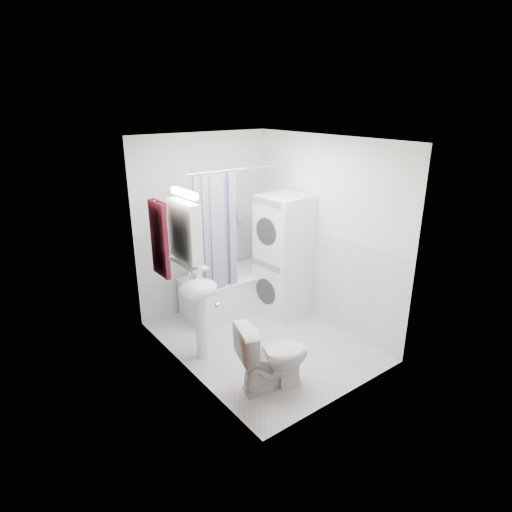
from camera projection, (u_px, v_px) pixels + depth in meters
floor at (262, 341)px, 5.24m from camera, size 2.60×2.60×0.00m
room_walls at (263, 224)px, 4.73m from camera, size 2.60×2.60×2.60m
wainscot at (248, 288)px, 5.25m from camera, size 1.98×2.58×2.58m
door at (218, 305)px, 3.95m from camera, size 0.05×2.00×2.00m
bathtub at (234, 290)px, 5.95m from camera, size 1.40×0.67×0.54m
tub_spout at (232, 243)px, 6.12m from camera, size 0.04×0.12×0.04m
curtain_rod at (244, 169)px, 5.16m from camera, size 1.58×0.02×0.02m
shower_curtain at (216, 234)px, 5.18m from camera, size 0.55×0.02×1.45m
sink at (199, 301)px, 4.69m from camera, size 0.44×0.37×1.04m
medicine_cabinet at (185, 229)px, 4.26m from camera, size 0.13×0.50×0.71m
shelf at (188, 263)px, 4.40m from camera, size 0.18×0.54×0.02m
shower_caddy at (234, 223)px, 6.04m from camera, size 0.22×0.06×0.02m
towel at (159, 238)px, 4.75m from camera, size 0.07×0.36×0.88m
washer_dryer at (283, 257)px, 5.65m from camera, size 0.64×0.63×1.65m
toilet at (273, 356)px, 4.29m from camera, size 0.83×0.61×0.72m
soap_pump at (197, 277)px, 4.70m from camera, size 0.08×0.17×0.08m
shelf_bottle at (195, 263)px, 4.27m from camera, size 0.07×0.18×0.07m
shelf_cup at (182, 254)px, 4.47m from camera, size 0.10×0.09×0.10m
shampoo_a at (228, 219)px, 5.95m from camera, size 0.13×0.17×0.13m
shampoo_b at (235, 219)px, 6.02m from camera, size 0.08×0.21×0.08m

